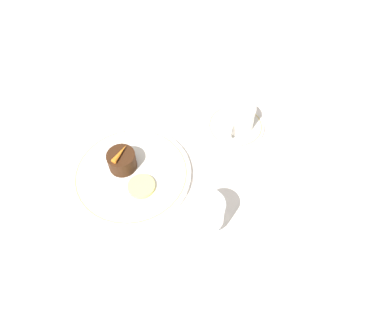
# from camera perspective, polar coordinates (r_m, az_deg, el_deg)

# --- Properties ---
(ground_plane) EXTENTS (3.00, 3.00, 0.00)m
(ground_plane) POSITION_cam_1_polar(r_m,az_deg,el_deg) (0.85, -7.19, -1.84)
(ground_plane) COLOR white
(dinner_plate) EXTENTS (0.27, 0.27, 0.01)m
(dinner_plate) POSITION_cam_1_polar(r_m,az_deg,el_deg) (0.85, -9.18, -1.51)
(dinner_plate) COLOR white
(dinner_plate) RESTS_ON ground_plane
(saucer) EXTENTS (0.14, 0.14, 0.01)m
(saucer) POSITION_cam_1_polar(r_m,az_deg,el_deg) (0.93, 6.62, 5.79)
(saucer) COLOR white
(saucer) RESTS_ON ground_plane
(coffee_cup) EXTENTS (0.11, 0.08, 0.06)m
(coffee_cup) POSITION_cam_1_polar(r_m,az_deg,el_deg) (0.91, 6.99, 7.41)
(coffee_cup) COLOR white
(coffee_cup) RESTS_ON saucer
(spoon) EXTENTS (0.06, 0.09, 0.00)m
(spoon) POSITION_cam_1_polar(r_m,az_deg,el_deg) (0.90, 5.45, 4.09)
(spoon) COLOR silver
(spoon) RESTS_ON saucer
(wine_glass) EXTENTS (0.07, 0.07, 0.10)m
(wine_glass) POSITION_cam_1_polar(r_m,az_deg,el_deg) (0.72, 2.28, -7.37)
(wine_glass) COLOR silver
(wine_glass) RESTS_ON ground_plane
(fork) EXTENTS (0.04, 0.20, 0.01)m
(fork) POSITION_cam_1_polar(r_m,az_deg,el_deg) (0.95, -4.04, 7.21)
(fork) COLOR silver
(fork) RESTS_ON ground_plane
(dessert_cake) EXTENTS (0.06, 0.06, 0.04)m
(dessert_cake) POSITION_cam_1_polar(r_m,az_deg,el_deg) (0.84, -10.78, 0.35)
(dessert_cake) COLOR #381E0F
(dessert_cake) RESTS_ON dinner_plate
(carrot_garnish) EXTENTS (0.05, 0.02, 0.01)m
(carrot_garnish) POSITION_cam_1_polar(r_m,az_deg,el_deg) (0.82, -11.07, 1.46)
(carrot_garnish) COLOR orange
(carrot_garnish) RESTS_ON dessert_cake
(pineapple_slice) EXTENTS (0.06, 0.06, 0.01)m
(pineapple_slice) POSITION_cam_1_polar(r_m,az_deg,el_deg) (0.82, -7.72, -3.32)
(pineapple_slice) COLOR #EFE075
(pineapple_slice) RESTS_ON dinner_plate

